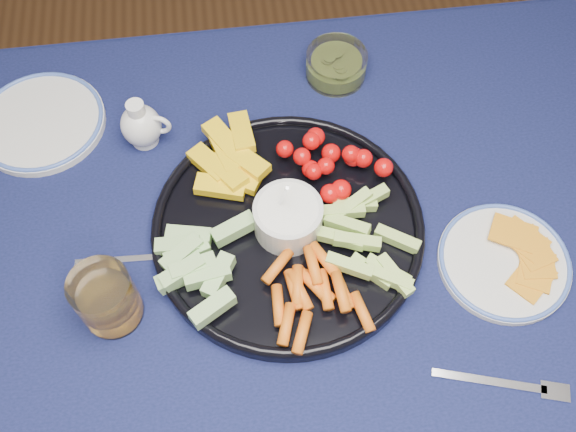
{
  "coord_description": "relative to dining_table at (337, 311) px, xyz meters",
  "views": [
    {
      "loc": [
        -0.12,
        -0.35,
        1.59
      ],
      "look_at": [
        -0.06,
        0.1,
        0.8
      ],
      "focal_mm": 40.0,
      "sensor_mm": 36.0,
      "label": 1
    }
  ],
  "objects": [
    {
      "name": "side_plate_extra",
      "position": [
        -0.44,
        0.35,
        0.1
      ],
      "size": [
        0.21,
        0.21,
        0.02
      ],
      "color": "silver",
      "rests_on": "dining_table"
    },
    {
      "name": "crudite_platter",
      "position": [
        -0.07,
        0.1,
        0.11
      ],
      "size": [
        0.4,
        0.4,
        0.13
      ],
      "color": "black",
      "rests_on": "dining_table"
    },
    {
      "name": "pickle_bowl",
      "position": [
        0.06,
        0.4,
        0.11
      ],
      "size": [
        0.1,
        0.1,
        0.05
      ],
      "color": "white",
      "rests_on": "dining_table"
    },
    {
      "name": "fork_left",
      "position": [
        -0.29,
        0.08,
        0.09
      ],
      "size": [
        0.16,
        0.02,
        0.0
      ],
      "color": "silver",
      "rests_on": "dining_table"
    },
    {
      "name": "juice_tumbler",
      "position": [
        -0.32,
        0.01,
        0.13
      ],
      "size": [
        0.08,
        0.08,
        0.1
      ],
      "color": "white",
      "rests_on": "dining_table"
    },
    {
      "name": "cheese_plate",
      "position": [
        0.24,
        0.01,
        0.1
      ],
      "size": [
        0.19,
        0.19,
        0.02
      ],
      "color": "silver",
      "rests_on": "dining_table"
    },
    {
      "name": "creamer_pitcher",
      "position": [
        -0.27,
        0.3,
        0.13
      ],
      "size": [
        0.08,
        0.06,
        0.09
      ],
      "color": "white",
      "rests_on": "dining_table"
    },
    {
      "name": "dining_table",
      "position": [
        0.0,
        0.0,
        0.0
      ],
      "size": [
        1.67,
        1.07,
        0.75
      ],
      "color": "#4F2F1A",
      "rests_on": "ground"
    },
    {
      "name": "fork_right",
      "position": [
        0.2,
        -0.16,
        0.09
      ],
      "size": [
        0.18,
        0.07,
        0.0
      ],
      "color": "silver",
      "rests_on": "dining_table"
    }
  ]
}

